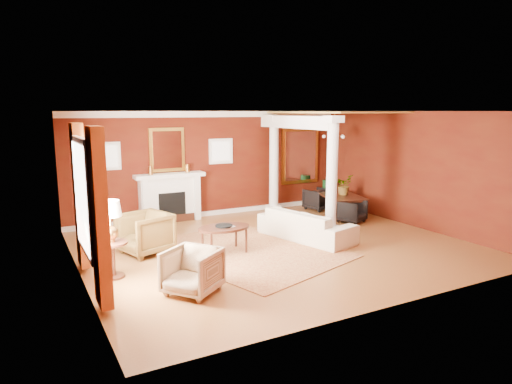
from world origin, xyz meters
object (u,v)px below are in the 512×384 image
coffee_table (224,229)px  dining_table (341,199)px  side_table (111,227)px  armchair_leopard (145,231)px  sofa (306,220)px  armchair_stripe (192,269)px

coffee_table → dining_table: size_ratio=0.65×
side_table → dining_table: bearing=16.6°
armchair_leopard → side_table: side_table is taller
sofa → side_table: size_ratio=1.66×
armchair_leopard → side_table: size_ratio=0.68×
coffee_table → side_table: size_ratio=0.80×
armchair_stripe → coffee_table: armchair_stripe is taller
armchair_stripe → dining_table: size_ratio=0.48×
armchair_leopard → armchair_stripe: 2.44m
sofa → armchair_stripe: sofa is taller
armchair_stripe → coffee_table: 2.17m
side_table → sofa: bearing=5.7°
armchair_stripe → coffee_table: size_ratio=0.73×
armchair_stripe → coffee_table: bearing=104.7°
armchair_stripe → dining_table: (5.65, 3.31, 0.07)m
sofa → coffee_table: sofa is taller
armchair_stripe → dining_table: 6.55m
coffee_table → dining_table: (4.31, 1.60, -0.04)m
coffee_table → dining_table: dining_table is taller
side_table → dining_table: 6.94m
sofa → armchair_stripe: bearing=102.3°
armchair_leopard → armchair_stripe: bearing=-14.5°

